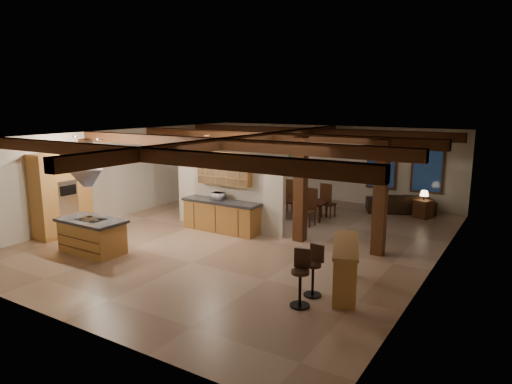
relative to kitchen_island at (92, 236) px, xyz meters
The scene contains 22 objects.
ground 4.19m from the kitchen_island, 50.49° to the left, with size 12.00×12.00×0.00m, color tan.
room_walls 4.37m from the kitchen_island, 50.49° to the left, with size 12.00×12.00×12.00m.
ceiling_beams 4.77m from the kitchen_island, 50.49° to the left, with size 10.00×12.00×0.28m.
timber_posts 6.49m from the kitchen_island, 35.80° to the left, with size 2.50×0.30×2.90m.
partition_wall 4.12m from the kitchen_island, 66.04° to the left, with size 3.80×0.18×2.20m, color beige.
pantry_cabinet 2.24m from the kitchen_island, 163.05° to the left, with size 0.67×1.60×2.40m.
back_counter 3.71m from the kitchen_island, 63.60° to the left, with size 2.50×0.66×0.94m.
upper_display_cabinet 4.14m from the kitchen_island, 64.91° to the left, with size 1.80×0.36×0.95m.
range_hood 1.34m from the kitchen_island, 45.00° to the right, with size 1.10×1.10×1.40m.
back_windows 10.70m from the kitchen_island, 59.21° to the left, with size 2.70×0.07×1.70m.
framed_art 9.31m from the kitchen_island, 82.84° to the left, with size 0.65×0.05×0.85m.
recessed_cans 2.74m from the kitchen_island, 84.79° to the left, with size 3.16×2.46×0.03m.
kitchen_island is the anchor object (origin of this frame).
dining_table 6.66m from the kitchen_island, 63.74° to the left, with size 1.73×0.96×0.61m, color #381A0E.
sofa 10.19m from the kitchen_island, 56.98° to the left, with size 2.28×0.89×0.67m, color black.
microwave 3.71m from the kitchen_island, 65.16° to the left, with size 0.39×0.27×0.22m, color silver.
bar_counter 6.47m from the kitchen_island, ahead, with size 1.11×1.97×1.01m.
side_table 10.37m from the kitchen_island, 51.88° to the left, with size 0.48×0.48×0.60m, color #37200D.
table_lamp 10.38m from the kitchen_island, 51.88° to the left, with size 0.27×0.27×0.32m.
bar_stool_a 5.91m from the kitchen_island, ahead, with size 0.39×0.40×1.08m.
bar_stool_b 5.95m from the kitchen_island, ahead, with size 0.36×0.36×1.02m.
dining_chairs 6.66m from the kitchen_island, 63.74° to the left, with size 1.90×1.90×1.16m.
Camera 1 is at (6.81, -10.50, 3.79)m, focal length 32.00 mm.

